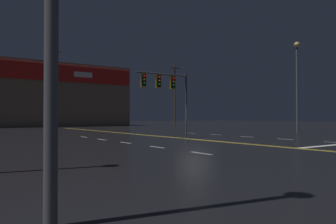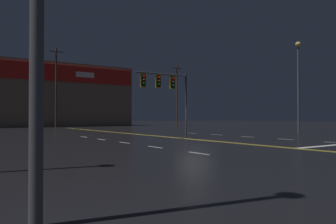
% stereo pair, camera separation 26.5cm
% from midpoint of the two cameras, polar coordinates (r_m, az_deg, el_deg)
% --- Properties ---
extents(ground_plane, '(200.00, 200.00, 0.00)m').
position_cam_midpoint_polar(ground_plane, '(23.50, 4.27, -4.77)').
color(ground_plane, black).
extents(road_markings, '(16.30, 60.00, 0.01)m').
position_cam_midpoint_polar(road_markings, '(22.97, 9.18, -4.84)').
color(road_markings, gold).
rests_on(road_markings, ground).
extents(traffic_signal_median, '(4.46, 0.36, 4.97)m').
position_cam_midpoint_polar(traffic_signal_median, '(23.95, -0.83, 4.57)').
color(traffic_signal_median, '#38383D').
rests_on(traffic_signal_median, ground).
extents(streetlight_far_left, '(0.56, 0.56, 9.32)m').
position_cam_midpoint_polar(streetlight_far_left, '(36.22, 21.35, 6.09)').
color(streetlight_far_left, '#59595E').
rests_on(streetlight_far_left, ground).
extents(building_backdrop, '(27.86, 10.23, 10.70)m').
position_cam_midpoint_polar(building_backdrop, '(61.02, -20.68, 2.70)').
color(building_backdrop, '#7A6651').
rests_on(building_backdrop, ground).
extents(utility_pole_row, '(46.95, 0.26, 12.46)m').
position_cam_midpoint_polar(utility_pole_row, '(54.26, -18.60, 3.98)').
color(utility_pole_row, '#4C3828').
rests_on(utility_pole_row, ground).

